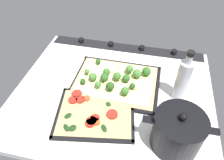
# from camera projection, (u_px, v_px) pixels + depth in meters

# --- Properties ---
(ground_plane) EXTENTS (0.83, 0.71, 0.03)m
(ground_plane) POSITION_uv_depth(u_px,v_px,m) (113.00, 93.00, 0.93)
(ground_plane) COLOR silver
(stove_control_panel) EXTENTS (0.80, 0.07, 0.03)m
(stove_control_panel) POSITION_uv_depth(u_px,v_px,m) (126.00, 48.00, 1.14)
(stove_control_panel) COLOR black
(stove_control_panel) RESTS_ON ground_plane
(baking_tray_front) EXTENTS (0.38, 0.29, 0.01)m
(baking_tray_front) POSITION_uv_depth(u_px,v_px,m) (116.00, 83.00, 0.95)
(baking_tray_front) COLOR black
(baking_tray_front) RESTS_ON ground_plane
(broccoli_pizza) EXTENTS (0.35, 0.27, 0.06)m
(broccoli_pizza) POSITION_uv_depth(u_px,v_px,m) (117.00, 80.00, 0.93)
(broccoli_pizza) COLOR tan
(broccoli_pizza) RESTS_ON baking_tray_front
(baking_tray_back) EXTENTS (0.33, 0.29, 0.01)m
(baking_tray_back) POSITION_uv_depth(u_px,v_px,m) (95.00, 114.00, 0.82)
(baking_tray_back) COLOR black
(baking_tray_back) RESTS_ON ground_plane
(veggie_pizza_back) EXTENTS (0.30, 0.26, 0.02)m
(veggie_pizza_back) POSITION_uv_depth(u_px,v_px,m) (94.00, 113.00, 0.82)
(veggie_pizza_back) COLOR tan
(veggie_pizza_back) RESTS_ON baking_tray_back
(cooking_pot) EXTENTS (0.23, 0.17, 0.16)m
(cooking_pot) POSITION_uv_depth(u_px,v_px,m) (177.00, 132.00, 0.69)
(cooking_pot) COLOR black
(cooking_pot) RESTS_ON ground_plane
(oil_bottle) EXTENTS (0.05, 0.05, 0.23)m
(oil_bottle) POSITION_uv_depth(u_px,v_px,m) (183.00, 80.00, 0.83)
(oil_bottle) COLOR #B7BCC6
(oil_bottle) RESTS_ON ground_plane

